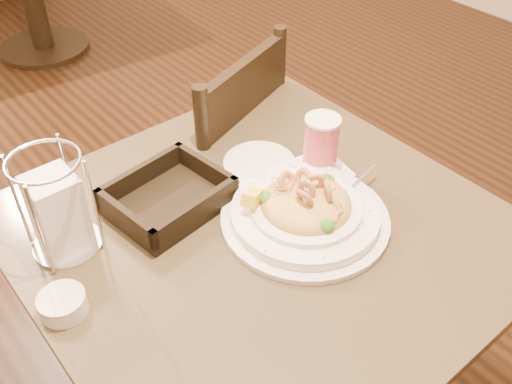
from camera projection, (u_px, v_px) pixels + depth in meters
main_table at (262, 303)px, 1.31m from camera, size 0.90×0.90×0.77m
dining_chair_near at (209, 176)px, 1.70m from camera, size 0.53×0.53×0.93m
pasta_bowl at (305, 210)px, 1.14m from camera, size 0.38×0.34×0.11m
drink_glass at (321, 145)px, 1.25m from camera, size 0.14×0.14×0.14m
bread_basket at (169, 199)px, 1.18m from camera, size 0.25×0.22×0.06m
napkin_caddy at (58, 211)px, 1.05m from camera, size 0.13×0.13×0.21m
side_plate at (259, 163)px, 1.30m from camera, size 0.21×0.21×0.01m
butter_ramekin at (63, 304)px, 0.98m from camera, size 0.09×0.09×0.04m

